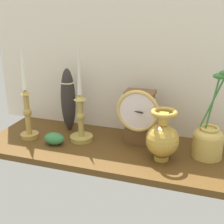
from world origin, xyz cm
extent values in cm
cube|color=#543716|center=(0.00, 0.00, -1.20)|extent=(100.00, 36.00, 2.40)
cube|color=silver|center=(0.00, 18.50, 32.50)|extent=(120.00, 2.00, 65.00)
cube|color=brown|center=(7.94, 7.02, 9.81)|extent=(9.81, 6.50, 19.62)
cube|color=brown|center=(7.94, 7.02, 20.22)|extent=(10.99, 7.28, 1.20)
torus|color=#DAB460|center=(7.94, 3.36, 14.12)|extent=(16.15, 1.47, 16.15)
cylinder|color=white|center=(7.94, 3.26, 14.12)|extent=(13.50, 0.40, 13.50)
cube|color=black|center=(7.94, 2.96, 14.12)|extent=(4.98, 2.51, 0.30)
cylinder|color=#AE9846|center=(-14.16, 1.83, 0.90)|extent=(9.08, 9.08, 1.80)
cylinder|color=#AE9846|center=(-14.16, 1.83, 9.30)|extent=(2.15, 2.15, 15.00)
sphere|color=#AE9846|center=(-14.16, 1.83, 10.05)|extent=(3.45, 3.45, 3.45)
cone|color=#AE9846|center=(-14.16, 1.83, 17.80)|extent=(4.84, 4.84, 2.00)
cone|color=silver|center=(-14.16, 1.83, 29.73)|extent=(1.85, 1.85, 21.84)
cylinder|color=#B28E43|center=(-35.06, -2.59, 0.90)|extent=(7.19, 7.19, 1.80)
cylinder|color=#B28E43|center=(-35.06, -2.59, 10.00)|extent=(2.20, 2.20, 16.40)
sphere|color=#B28E43|center=(-35.06, -2.59, 10.82)|extent=(3.52, 3.52, 3.52)
cone|color=#B28E43|center=(-35.06, -2.59, 19.20)|extent=(3.62, 3.62, 2.00)
cone|color=white|center=(-35.06, -2.59, 29.04)|extent=(2.18, 2.18, 17.68)
cylinder|color=gold|center=(18.65, -3.87, 0.80)|extent=(5.15, 5.15, 1.60)
sphere|color=gold|center=(18.65, -3.87, 7.33)|extent=(11.45, 11.45, 11.45)
cylinder|color=gold|center=(18.65, -3.87, 15.23)|extent=(3.21, 3.21, 4.35)
torus|color=gold|center=(18.65, -3.87, 17.40)|extent=(8.89, 8.89, 1.60)
cylinder|color=tan|center=(33.53, 3.31, 4.19)|extent=(10.47, 10.47, 8.38)
ellipsoid|color=tan|center=(33.53, 3.31, 8.38)|extent=(9.94, 9.94, 4.97)
torus|color=tan|center=(33.53, 3.31, 10.86)|extent=(6.79, 6.79, 1.04)
cylinder|color=#3A7735|center=(33.53, 3.31, 20.55)|extent=(6.78, 1.96, 18.53)
cylinder|color=#3A7735|center=(33.53, 3.31, 19.97)|extent=(3.13, 1.87, 18.13)
ellipsoid|color=#3A7735|center=(34.79, 3.95, 29.09)|extent=(4.40, 2.80, 2.00)
ellipsoid|color=#2E2927|center=(-23.13, 9.65, 13.37)|extent=(6.05, 6.05, 26.75)
torus|color=#CCB78C|center=(-23.13, 9.65, 20.86)|extent=(5.74, 5.74, 0.60)
ellipsoid|color=#387E47|center=(-22.57, -4.86, 2.28)|extent=(8.06, 5.64, 4.57)
camera|label=1|loc=(31.95, -98.48, 51.74)|focal=48.68mm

